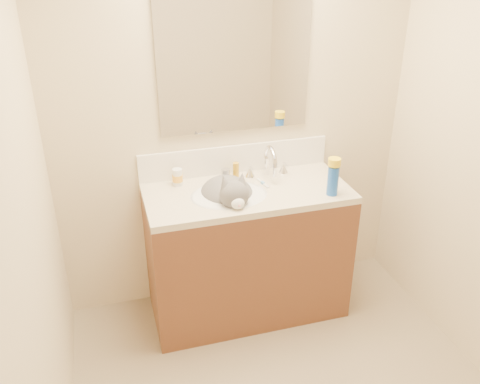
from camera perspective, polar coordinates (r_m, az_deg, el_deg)
room_shell at (r=1.88m, az=9.68°, el=4.57°), size 2.24×2.54×2.52m
vanity_cabinet at (r=3.19m, az=0.79°, el=-7.02°), size 1.20×0.55×0.82m
counter_slab at (r=2.98m, az=0.84°, el=-0.13°), size 1.20×0.55×0.04m
basin at (r=2.94m, az=-1.23°, el=-1.54°), size 0.45×0.36×0.14m
faucet at (r=3.10m, az=3.30°, el=3.14°), size 0.28×0.20×0.21m
cat at (r=2.94m, az=-1.29°, el=-0.51°), size 0.36×0.45×0.34m
backsplash at (r=3.16m, az=-0.54°, el=3.73°), size 1.20×0.02×0.18m
mirror at (r=2.98m, az=-0.59°, el=14.23°), size 0.90×0.02×0.80m
pill_bottle at (r=3.03m, az=-7.04°, el=1.67°), size 0.07×0.07×0.10m
pill_label at (r=3.03m, az=-7.03°, el=1.57°), size 0.08×0.08×0.04m
silver_jar at (r=3.09m, az=-1.66°, el=2.02°), size 0.06×0.06×0.07m
amber_bottle at (r=3.11m, az=-0.47°, el=2.50°), size 0.04×0.04×0.09m
toothbrush at (r=3.04m, az=2.58°, el=0.99°), size 0.04×0.13×0.01m
toothbrush_head at (r=3.04m, az=2.58°, el=1.03°), size 0.02×0.03×0.02m
spray_can at (r=2.93m, az=10.38°, el=1.27°), size 0.07×0.07×0.17m
spray_cap at (r=2.88m, az=10.56°, el=3.33°), size 0.08×0.08×0.04m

